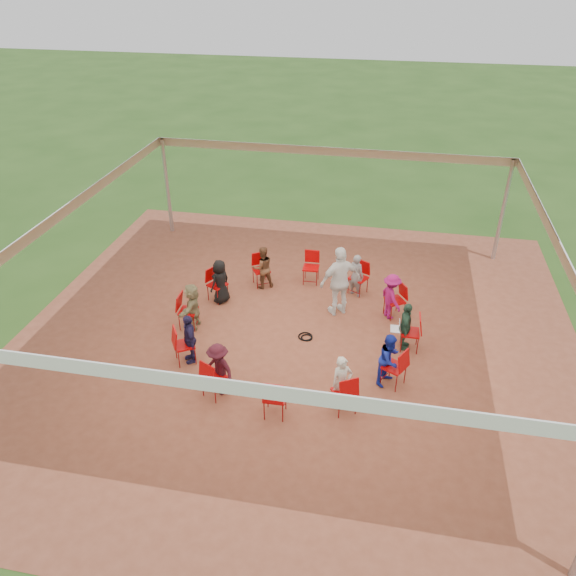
% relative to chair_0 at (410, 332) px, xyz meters
% --- Properties ---
extents(ground, '(80.00, 80.00, 0.00)m').
position_rel_chair_0_xyz_m(ground, '(-2.59, -0.06, -0.45)').
color(ground, '#264816').
rests_on(ground, ground).
extents(dirt_patch, '(13.00, 13.00, 0.00)m').
position_rel_chair_0_xyz_m(dirt_patch, '(-2.59, -0.06, -0.44)').
color(dirt_patch, brown).
rests_on(dirt_patch, ground).
extents(tent, '(10.33, 10.33, 3.00)m').
position_rel_chair_0_xyz_m(tent, '(-2.59, -0.06, 1.92)').
color(tent, '#B2B2B7').
rests_on(tent, ground).
extents(chair_0, '(0.45, 0.43, 0.90)m').
position_rel_chair_0_xyz_m(chair_0, '(0.00, 0.00, 0.00)').
color(chair_0, '#B20405').
rests_on(chair_0, ground).
extents(chair_1, '(0.59, 0.59, 0.90)m').
position_rel_chair_0_xyz_m(chair_1, '(-0.38, 1.29, 0.00)').
color(chair_1, '#B20405').
rests_on(chair_1, ground).
extents(chair_2, '(0.58, 0.59, 0.90)m').
position_rel_chair_0_xyz_m(chair_2, '(-1.35, 2.21, 0.00)').
color(chair_2, '#B20405').
rests_on(chair_2, ground).
extents(chair_3, '(0.43, 0.45, 0.90)m').
position_rel_chair_0_xyz_m(chair_3, '(-2.66, 2.53, 0.00)').
color(chair_3, '#B20405').
rests_on(chair_3, ground).
extents(chair_4, '(0.59, 0.59, 0.90)m').
position_rel_chair_0_xyz_m(chair_4, '(-3.95, 2.15, 0.00)').
color(chair_4, '#B20405').
rests_on(chair_4, ground).
extents(chair_5, '(0.59, 0.58, 0.90)m').
position_rel_chair_0_xyz_m(chair_5, '(-4.87, 1.18, 0.00)').
color(chair_5, '#B20405').
rests_on(chair_5, ground).
extents(chair_6, '(0.45, 0.43, 0.90)m').
position_rel_chair_0_xyz_m(chair_6, '(-5.19, -0.13, 0.00)').
color(chair_6, '#B20405').
rests_on(chair_6, ground).
extents(chair_7, '(0.59, 0.59, 0.90)m').
position_rel_chair_0_xyz_m(chair_7, '(-4.81, -1.42, 0.00)').
color(chair_7, '#B20405').
rests_on(chair_7, ground).
extents(chair_8, '(0.58, 0.59, 0.90)m').
position_rel_chair_0_xyz_m(chair_8, '(-3.84, -2.34, 0.00)').
color(chair_8, '#B20405').
rests_on(chair_8, ground).
extents(chair_9, '(0.43, 0.45, 0.90)m').
position_rel_chair_0_xyz_m(chair_9, '(-2.53, -2.66, 0.00)').
color(chair_9, '#B20405').
rests_on(chair_9, ground).
extents(chair_10, '(0.59, 0.59, 0.90)m').
position_rel_chair_0_xyz_m(chair_10, '(-1.24, -2.28, 0.00)').
color(chair_10, '#B20405').
rests_on(chair_10, ground).
extents(chair_11, '(0.59, 0.58, 0.90)m').
position_rel_chair_0_xyz_m(chair_11, '(-0.32, -1.31, 0.00)').
color(chair_11, '#B20405').
rests_on(chair_11, ground).
extents(person_seated_0, '(0.37, 0.70, 1.18)m').
position_rel_chair_0_xyz_m(person_seated_0, '(-0.12, -0.00, 0.15)').
color(person_seated_0, '#274A37').
rests_on(person_seated_0, ground).
extents(person_seated_1, '(0.72, 0.85, 1.18)m').
position_rel_chair_0_xyz_m(person_seated_1, '(-0.48, 1.23, 0.15)').
color(person_seated_1, '#8C1055').
rests_on(person_seated_1, ground).
extents(person_seated_2, '(0.51, 0.45, 1.18)m').
position_rel_chair_0_xyz_m(person_seated_2, '(-1.41, 2.11, 0.15)').
color(person_seated_2, gray).
rests_on(person_seated_2, ground).
extents(person_seated_3, '(0.66, 0.58, 1.18)m').
position_rel_chair_0_xyz_m(person_seated_3, '(-3.89, 2.05, 0.15)').
color(person_seated_3, brown).
rests_on(person_seated_3, ground).
extents(person_seated_4, '(0.56, 0.66, 1.18)m').
position_rel_chair_0_xyz_m(person_seated_4, '(-4.77, 1.12, 0.15)').
color(person_seated_4, black).
rests_on(person_seated_4, ground).
extents(person_seated_5, '(0.44, 1.10, 1.18)m').
position_rel_chair_0_xyz_m(person_seated_5, '(-5.07, -0.13, 0.15)').
color(person_seated_5, '#8E8458').
rests_on(person_seated_5, ground).
extents(person_seated_6, '(0.66, 0.78, 1.18)m').
position_rel_chair_0_xyz_m(person_seated_6, '(-4.71, -1.36, 0.15)').
color(person_seated_6, '#221C43').
rests_on(person_seated_6, ground).
extents(person_seated_7, '(0.85, 0.70, 1.18)m').
position_rel_chair_0_xyz_m(person_seated_7, '(-3.78, -2.24, 0.15)').
color(person_seated_7, '#3B101A').
rests_on(person_seated_7, ground).
extents(person_seated_8, '(0.51, 0.47, 1.18)m').
position_rel_chair_0_xyz_m(person_seated_8, '(-1.30, -2.18, 0.15)').
color(person_seated_8, beige).
rests_on(person_seated_8, ground).
extents(person_seated_9, '(0.56, 0.66, 1.18)m').
position_rel_chair_0_xyz_m(person_seated_9, '(-0.42, -1.25, 0.15)').
color(person_seated_9, navy).
rests_on(person_seated_9, ground).
extents(standing_person, '(1.19, 1.04, 1.81)m').
position_rel_chair_0_xyz_m(standing_person, '(-1.74, 1.18, 0.46)').
color(standing_person, white).
rests_on(standing_person, ground).
extents(cable_coil, '(0.38, 0.38, 0.03)m').
position_rel_chair_0_xyz_m(cable_coil, '(-2.36, -0.03, -0.43)').
color(cable_coil, black).
rests_on(cable_coil, ground).
extents(laptop, '(0.25, 0.31, 0.21)m').
position_rel_chair_0_xyz_m(laptop, '(-0.28, -0.01, 0.11)').
color(laptop, '#B7B7BC').
rests_on(laptop, ground).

